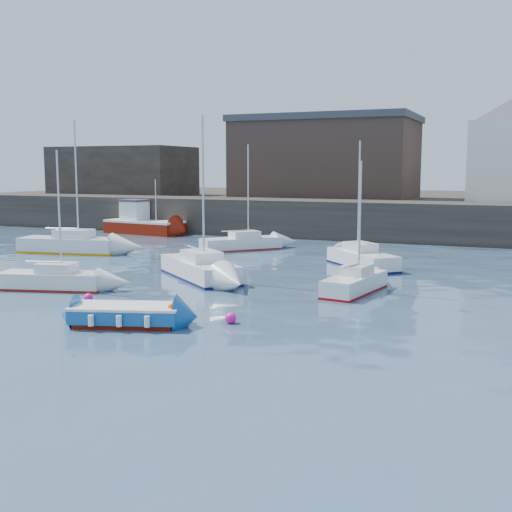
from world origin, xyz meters
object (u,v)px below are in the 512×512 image
at_px(fishing_boat, 142,223).
at_px(sailboat_a, 53,280).
at_px(sailboat_b, 200,268).
at_px(sailboat_h, 241,243).
at_px(blue_dinghy, 126,314).
at_px(sailboat_c, 355,283).
at_px(sailboat_e, 70,244).
at_px(sailboat_f, 362,258).
at_px(buoy_far, 203,274).
at_px(buoy_near, 89,302).
at_px(buoy_mid, 231,323).

distance_m(fishing_boat, sailboat_a, 25.84).
bearing_deg(sailboat_b, sailboat_h, 103.97).
xyz_separation_m(blue_dinghy, sailboat_c, (6.01, 9.15, 0.04)).
distance_m(sailboat_e, sailboat_h, 11.49).
bearing_deg(sailboat_b, sailboat_a, -133.21).
height_order(sailboat_a, sailboat_c, sailboat_a).
distance_m(fishing_boat, sailboat_f, 24.84).
bearing_deg(sailboat_f, blue_dinghy, -105.01).
relative_size(sailboat_a, buoy_far, 15.99).
height_order(fishing_boat, buoy_near, fishing_boat).
distance_m(sailboat_b, sailboat_f, 9.69).
height_order(fishing_boat, sailboat_a, sailboat_a).
relative_size(sailboat_h, buoy_near, 18.98).
xyz_separation_m(fishing_boat, buoy_mid, (20.87, -26.40, -0.91)).
bearing_deg(buoy_near, sailboat_b, 76.75).
bearing_deg(buoy_near, buoy_far, 82.50).
bearing_deg(blue_dinghy, fishing_boat, 121.98).
distance_m(blue_dinghy, buoy_mid, 3.75).
xyz_separation_m(sailboat_e, sailboat_f, (19.45, 1.34, -0.06)).
bearing_deg(sailboat_a, sailboat_e, 125.62).
xyz_separation_m(sailboat_b, sailboat_h, (-2.88, 11.56, -0.06)).
bearing_deg(fishing_boat, blue_dinghy, -58.02).
distance_m(sailboat_f, buoy_mid, 15.06).
bearing_deg(sailboat_a, sailboat_b, 46.79).
relative_size(sailboat_b, sailboat_h, 1.13).
distance_m(blue_dinghy, sailboat_h, 21.91).
distance_m(sailboat_b, buoy_mid, 9.74).
relative_size(sailboat_f, buoy_far, 17.78).
bearing_deg(fishing_boat, sailboat_b, -50.14).
relative_size(blue_dinghy, fishing_boat, 0.57).
height_order(blue_dinghy, sailboat_c, sailboat_c).
bearing_deg(sailboat_a, sailboat_c, 19.45).
xyz_separation_m(sailboat_b, sailboat_f, (6.71, 7.00, -0.03)).
distance_m(sailboat_c, sailboat_e, 21.88).
bearing_deg(sailboat_b, sailboat_e, 156.05).
bearing_deg(sailboat_f, buoy_far, -142.31).
xyz_separation_m(buoy_near, buoy_mid, (7.14, -1.09, 0.00)).
xyz_separation_m(sailboat_a, buoy_near, (3.30, -1.67, -0.45)).
relative_size(sailboat_b, sailboat_f, 1.14).
bearing_deg(sailboat_a, sailboat_f, 46.46).
distance_m(sailboat_a, sailboat_e, 13.41).
height_order(sailboat_a, buoy_near, sailboat_a).
distance_m(blue_dinghy, buoy_near, 4.79).
distance_m(sailboat_f, sailboat_h, 10.61).
bearing_deg(sailboat_f, sailboat_b, -133.79).
distance_m(sailboat_a, buoy_mid, 10.81).
relative_size(blue_dinghy, sailboat_h, 0.59).
xyz_separation_m(sailboat_b, buoy_far, (-0.53, 1.40, -0.53)).
height_order(sailboat_a, buoy_far, sailboat_a).
bearing_deg(fishing_boat, buoy_near, -61.53).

